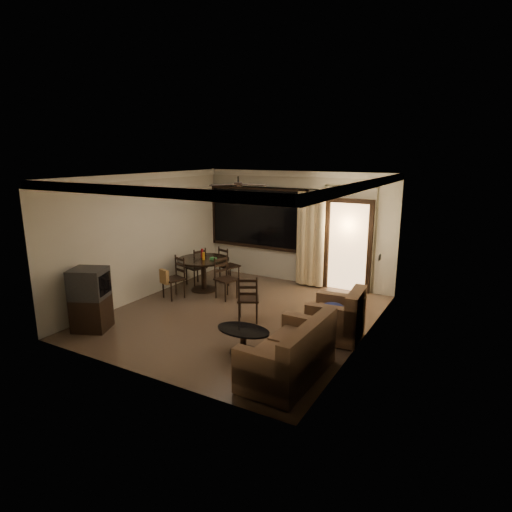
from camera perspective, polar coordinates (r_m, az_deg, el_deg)
The scene contains 12 objects.
ground at distance 8.80m, azimuth -2.21°, elevation -7.93°, with size 5.50×5.50×0.00m, color #7F6651.
room_shell at distance 9.59m, azimuth 6.32°, elevation 5.13°, with size 5.50×6.70×5.50m.
dining_table at distance 10.28m, azimuth -7.02°, elevation -1.26°, with size 1.24×1.24×0.99m.
dining_chair_west at distance 10.79m, azimuth -7.96°, elevation -2.37°, with size 0.52×0.52×0.95m.
dining_chair_east at distance 9.73m, azimuth -4.03°, elevation -4.06°, with size 0.52×0.52×0.95m.
dining_chair_south at distance 9.90m, azimuth -10.97°, elevation -3.84°, with size 0.52×0.56×0.95m.
dining_chair_north at distance 10.83m, azimuth -3.63°, elevation -2.21°, with size 0.52×0.52×0.95m.
tv_cabinet at distance 8.53m, azimuth -21.21°, elevation -5.39°, with size 0.78×0.76×1.18m.
sofa at distance 6.42m, azimuth 4.75°, elevation -13.14°, with size 0.92×1.67×0.88m.
armchair at distance 7.80m, azimuth 10.99°, elevation -8.19°, with size 0.97×0.97×0.90m.
coffee_table at distance 7.18m, azimuth -1.70°, elevation -10.73°, with size 0.94×0.56×0.41m.
side_chair at distance 8.44m, azimuth -1.06°, elevation -6.84°, with size 0.57×0.57×0.95m.
Camera 1 is at (4.32, -6.96, 3.24)m, focal length 30.00 mm.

